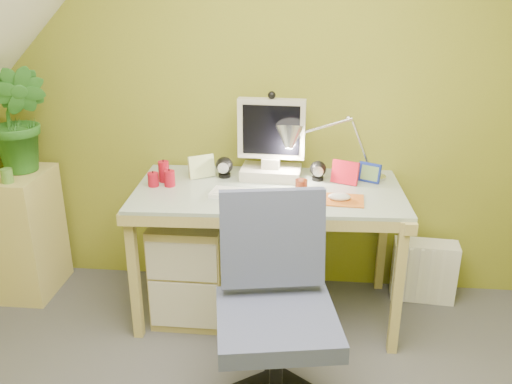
# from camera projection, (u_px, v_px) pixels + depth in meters

# --- Properties ---
(wall_back) EXTENTS (3.20, 0.01, 2.40)m
(wall_back) POSITION_uv_depth(u_px,v_px,m) (266.00, 99.00, 3.18)
(wall_back) COLOR olive
(wall_back) RESTS_ON floor
(desk) EXTENTS (1.49, 0.79, 0.78)m
(desk) POSITION_uv_depth(u_px,v_px,m) (268.00, 251.00, 3.13)
(desk) COLOR tan
(desk) RESTS_ON floor
(monitor) EXTENTS (0.35, 0.21, 0.47)m
(monitor) POSITION_uv_depth(u_px,v_px,m) (271.00, 138.00, 3.06)
(monitor) COLOR beige
(monitor) RESTS_ON desk
(speaker_left) EXTENTS (0.12, 0.12, 0.12)m
(speaker_left) POSITION_uv_depth(u_px,v_px,m) (224.00, 167.00, 3.13)
(speaker_left) COLOR black
(speaker_left) RESTS_ON desk
(speaker_right) EXTENTS (0.10, 0.10, 0.11)m
(speaker_right) POSITION_uv_depth(u_px,v_px,m) (318.00, 171.00, 3.09)
(speaker_right) COLOR black
(speaker_right) RESTS_ON desk
(keyboard) EXTENTS (0.45, 0.20, 0.02)m
(keyboard) POSITION_uv_depth(u_px,v_px,m) (251.00, 195.00, 2.86)
(keyboard) COLOR white
(keyboard) RESTS_ON desk
(mousepad) EXTENTS (0.26, 0.20, 0.01)m
(mousepad) POSITION_uv_depth(u_px,v_px,m) (339.00, 200.00, 2.82)
(mousepad) COLOR #BB5D1D
(mousepad) RESTS_ON desk
(mouse) EXTENTS (0.12, 0.08, 0.04)m
(mouse) POSITION_uv_depth(u_px,v_px,m) (339.00, 197.00, 2.81)
(mouse) COLOR silver
(mouse) RESTS_ON mousepad
(amber_tumbler) EXTENTS (0.08, 0.08, 0.08)m
(amber_tumbler) POSITION_uv_depth(u_px,v_px,m) (301.00, 187.00, 2.88)
(amber_tumbler) COLOR maroon
(amber_tumbler) RESTS_ON desk
(candle_cluster) EXTENTS (0.19, 0.17, 0.12)m
(candle_cluster) POSITION_uv_depth(u_px,v_px,m) (162.00, 174.00, 3.03)
(candle_cluster) COLOR #AC0E22
(candle_cluster) RESTS_ON desk
(photo_frame_red) EXTENTS (0.15, 0.08, 0.13)m
(photo_frame_red) POSITION_uv_depth(u_px,v_px,m) (345.00, 172.00, 3.03)
(photo_frame_red) COLOR red
(photo_frame_red) RESTS_ON desk
(photo_frame_blue) EXTENTS (0.12, 0.08, 0.11)m
(photo_frame_blue) POSITION_uv_depth(u_px,v_px,m) (369.00, 173.00, 3.06)
(photo_frame_blue) COLOR navy
(photo_frame_blue) RESTS_ON desk
(photo_frame_green) EXTENTS (0.14, 0.10, 0.13)m
(photo_frame_green) POSITION_uv_depth(u_px,v_px,m) (202.00, 167.00, 3.13)
(photo_frame_green) COLOR beige
(photo_frame_green) RESTS_ON desk
(desk_lamp) EXTENTS (0.54, 0.30, 0.55)m
(desk_lamp) POSITION_uv_depth(u_px,v_px,m) (352.00, 134.00, 3.01)
(desk_lamp) COLOR silver
(desk_lamp) RESTS_ON desk
(side_ledge) EXTENTS (0.29, 0.45, 0.78)m
(side_ledge) POSITION_uv_depth(u_px,v_px,m) (28.00, 233.00, 3.35)
(side_ledge) COLOR #D1BF6E
(side_ledge) RESTS_ON floor
(potted_plant) EXTENTS (0.36, 0.30, 0.64)m
(potted_plant) POSITION_uv_depth(u_px,v_px,m) (20.00, 119.00, 3.13)
(potted_plant) COLOR #296A23
(potted_plant) RESTS_ON side_ledge
(green_cup) EXTENTS (0.08, 0.08, 0.08)m
(green_cup) POSITION_uv_depth(u_px,v_px,m) (7.00, 176.00, 3.05)
(green_cup) COLOR #5A903C
(green_cup) RESTS_ON side_ledge
(task_chair) EXTENTS (0.67, 0.67, 1.04)m
(task_chair) POSITION_uv_depth(u_px,v_px,m) (277.00, 318.00, 2.29)
(task_chair) COLOR #42496D
(task_chair) RESTS_ON floor
(radiator) EXTENTS (0.39, 0.18, 0.38)m
(radiator) POSITION_uv_depth(u_px,v_px,m) (424.00, 271.00, 3.33)
(radiator) COLOR silver
(radiator) RESTS_ON floor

